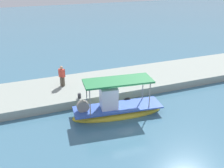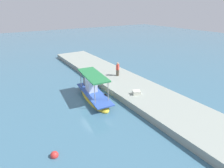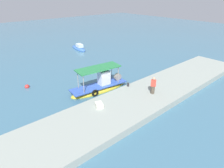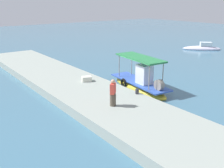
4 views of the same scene
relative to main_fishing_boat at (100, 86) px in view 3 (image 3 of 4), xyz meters
The scene contains 8 objects.
ground_plane 0.78m from the main_fishing_boat, 162.97° to the left, with size 120.00×120.00×0.00m, color #3F6C85.
dock_quay 4.40m from the main_fishing_boat, 97.84° to the right, with size 36.00×5.08×0.63m, color #949D94.
main_fishing_boat is the anchor object (origin of this frame).
fisherman_near_bollard 5.51m from the main_fishing_boat, 60.21° to the right, with size 0.52×0.53×1.66m.
mooring_bollard 2.95m from the main_fishing_boat, 46.67° to the right, with size 0.24×0.24×0.36m, color #2D2D33.
cargo_crate 4.23m from the main_fishing_boat, 127.93° to the right, with size 0.74×0.59×0.39m, color silver.
marker_buoy 7.96m from the main_fishing_boat, 135.31° to the left, with size 0.50×0.50×0.50m.
moored_boat_mid 16.69m from the main_fishing_boat, 66.20° to the left, with size 1.97×4.86×1.26m.
Camera 3 is at (-9.82, -14.36, 9.29)m, focal length 30.16 mm.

